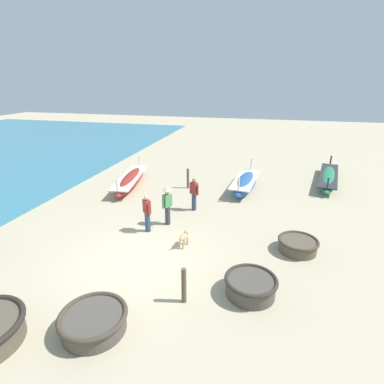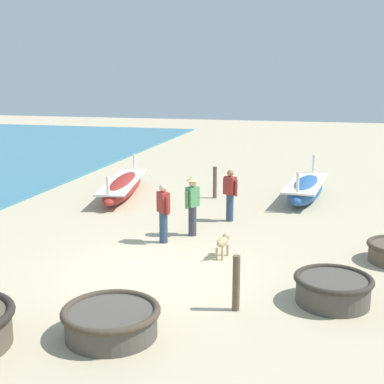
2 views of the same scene
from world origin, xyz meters
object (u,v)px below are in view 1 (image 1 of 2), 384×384
(coracle_tilted, at_px, (298,245))
(mooring_post_shoreline, at_px, (188,178))
(coracle_far_left, at_px, (251,285))
(long_boat_red_hull, at_px, (131,180))
(fisherman_standing_left, at_px, (147,212))
(long_boat_blue_hull, at_px, (245,183))
(fisherman_standing_right, at_px, (194,193))
(long_boat_white_hull, at_px, (328,178))
(mooring_post_mid_beach, at_px, (184,286))
(coracle_far_right, at_px, (94,321))
(fisherman_crouching, at_px, (167,203))
(dog, at_px, (184,237))

(coracle_tilted, xyz_separation_m, mooring_post_shoreline, (-5.54, 5.47, 0.31))
(coracle_far_left, height_order, mooring_post_shoreline, mooring_post_shoreline)
(long_boat_red_hull, xyz_separation_m, fisherman_standing_left, (3.08, -4.95, 0.50))
(coracle_tilted, height_order, mooring_post_shoreline, mooring_post_shoreline)
(long_boat_blue_hull, xyz_separation_m, fisherman_standing_right, (-2.09, -3.42, 0.45))
(long_boat_white_hull, bearing_deg, coracle_far_left, -108.82)
(mooring_post_mid_beach, bearing_deg, fisherman_standing_left, 125.05)
(coracle_far_right, height_order, coracle_tilted, coracle_far_right)
(long_boat_white_hull, relative_size, fisherman_crouching, 3.43)
(coracle_far_right, bearing_deg, mooring_post_shoreline, 92.27)
(coracle_tilted, relative_size, long_boat_white_hull, 0.25)
(coracle_far_left, relative_size, fisherman_crouching, 0.91)
(coracle_far_left, xyz_separation_m, fisherman_standing_left, (-4.30, 2.85, 0.54))
(coracle_far_left, bearing_deg, fisherman_standing_left, 146.47)
(long_boat_white_hull, bearing_deg, long_boat_blue_hull, -153.02)
(fisherman_standing_right, xyz_separation_m, dog, (0.42, -3.26, -0.46))
(coracle_tilted, relative_size, long_boat_red_hull, 0.27)
(long_boat_white_hull, distance_m, mooring_post_shoreline, 8.40)
(long_boat_white_hull, xyz_separation_m, fisherman_standing_left, (-8.11, -8.32, 0.52))
(long_boat_blue_hull, distance_m, mooring_post_mid_beach, 9.58)
(coracle_far_left, xyz_separation_m, long_boat_blue_hull, (-0.90, 8.78, 0.08))
(long_boat_blue_hull, distance_m, fisherman_standing_right, 4.03)
(coracle_far_right, xyz_separation_m, coracle_tilted, (5.12, 5.04, -0.02))
(long_boat_blue_hull, xyz_separation_m, dog, (-1.67, -6.68, -0.01))
(coracle_tilted, height_order, dog, dog)
(long_boat_blue_hull, bearing_deg, dog, -104.01)
(long_boat_red_hull, bearing_deg, mooring_post_shoreline, 7.38)
(long_boat_red_hull, bearing_deg, long_boat_blue_hull, 8.58)
(fisherman_standing_left, bearing_deg, fisherman_standing_right, 62.46)
(coracle_far_right, distance_m, coracle_tilted, 7.19)
(fisherman_crouching, relative_size, mooring_post_shoreline, 1.47)
(fisherman_crouching, height_order, dog, fisherman_crouching)
(fisherman_crouching, bearing_deg, fisherman_standing_left, -126.20)
(coracle_far_left, distance_m, long_boat_white_hull, 11.80)
(coracle_far_right, distance_m, dog, 4.51)
(fisherman_standing_right, bearing_deg, mooring_post_shoreline, 110.29)
(coracle_far_right, xyz_separation_m, fisherman_standing_left, (-0.66, 5.13, 0.56))
(coracle_tilted, bearing_deg, dog, -170.71)
(coracle_tilted, height_order, long_boat_red_hull, long_boat_red_hull)
(long_boat_white_hull, distance_m, dog, 11.09)
(long_boat_red_hull, relative_size, fisherman_standing_left, 3.40)
(coracle_far_left, bearing_deg, coracle_tilted, 61.69)
(long_boat_blue_hull, height_order, mooring_post_mid_beach, long_boat_blue_hull)
(coracle_far_right, relative_size, long_boat_white_hull, 0.29)
(coracle_far_right, xyz_separation_m, long_boat_blue_hull, (2.73, 11.06, 0.10))
(coracle_tilted, distance_m, fisherman_crouching, 5.33)
(fisherman_standing_right, height_order, mooring_post_mid_beach, fisherman_standing_right)
(coracle_far_left, relative_size, mooring_post_mid_beach, 1.42)
(coracle_tilted, distance_m, long_boat_white_hull, 8.73)
(fisherman_standing_left, height_order, mooring_post_mid_beach, fisherman_standing_left)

